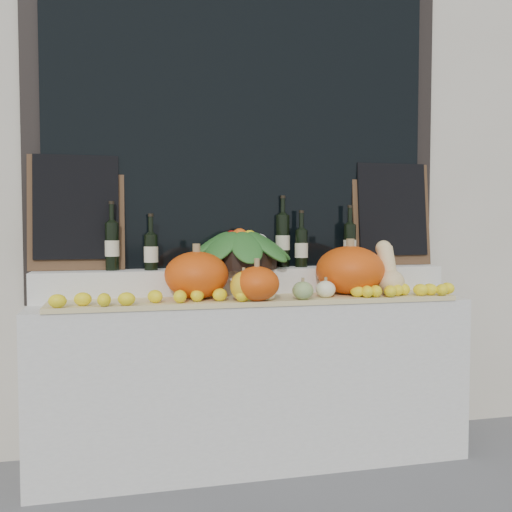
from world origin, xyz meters
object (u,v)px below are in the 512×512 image
pumpkin_right (350,270)px  wine_bottle_tall (283,240)px  pumpkin_left (197,275)px  produce_bowl (240,249)px  butternut_squash (389,272)px

pumpkin_right → wine_bottle_tall: 0.45m
pumpkin_left → produce_bowl: bearing=38.7°
pumpkin_left → produce_bowl: (0.27, 0.22, 0.12)m
pumpkin_right → butternut_squash: (0.21, -0.05, -0.01)m
butternut_squash → produce_bowl: 0.83m
pumpkin_left → pumpkin_right: 0.84m
butternut_squash → produce_bowl: (-0.78, 0.27, 0.12)m
pumpkin_left → pumpkin_right: bearing=-0.1°
produce_bowl → pumpkin_left: bearing=-141.3°
pumpkin_left → butternut_squash: bearing=-2.6°
pumpkin_left → produce_bowl: size_ratio=0.52×
pumpkin_left → produce_bowl: produce_bowl is taller
wine_bottle_tall → pumpkin_left: bearing=-151.4°
produce_bowl → butternut_squash: bearing=-18.9°
pumpkin_left → pumpkin_right: pumpkin_right is taller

